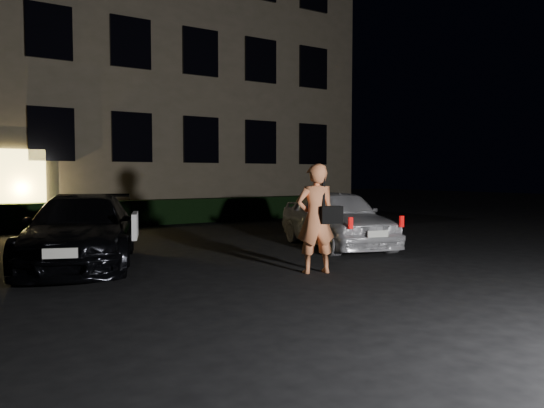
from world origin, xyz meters
TOP-DOWN VIEW (x-y plane):
  - ground at (0.00, 0.00)m, footprint 80.00×80.00m
  - building at (-0.00, 14.99)m, footprint 20.00×8.11m
  - hedge at (0.00, 10.50)m, footprint 15.00×0.70m
  - sedan at (-3.52, 3.28)m, footprint 3.34×4.95m
  - hatch at (2.18, 2.67)m, footprint 2.66×4.36m
  - man at (-0.27, 0.30)m, footprint 0.80×0.66m

SIDE VIEW (x-z plane):
  - ground at x=0.00m, z-range 0.00..0.00m
  - hedge at x=0.00m, z-range 0.00..0.85m
  - sedan at x=-3.52m, z-range 0.00..1.33m
  - hatch at x=2.18m, z-range 0.00..1.39m
  - man at x=-0.27m, z-range 0.00..1.91m
  - building at x=0.00m, z-range 0.00..12.00m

